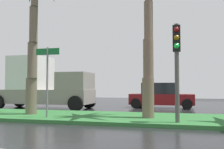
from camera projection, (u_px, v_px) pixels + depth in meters
The scene contains 6 objects.
ground_plane at pixel (93, 117), 12.69m from camera, with size 90.00×42.00×0.10m, color black.
median_strip at pixel (86, 117), 11.73m from camera, with size 85.50×4.00×0.15m, color #2D6B33.
traffic_signal_median_right at pixel (177, 54), 9.44m from camera, with size 0.28×0.43×3.64m.
street_name_sign at pixel (47, 72), 10.97m from camera, with size 1.10×0.08×3.00m.
box_truck_lead at pixel (44, 85), 17.03m from camera, with size 6.40×2.64×3.46m.
car_in_traffic_leading at pixel (161, 96), 17.60m from camera, with size 4.30×2.02×1.72m.
Camera 1 is at (4.16, -3.12, 1.45)m, focal length 40.98 mm.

